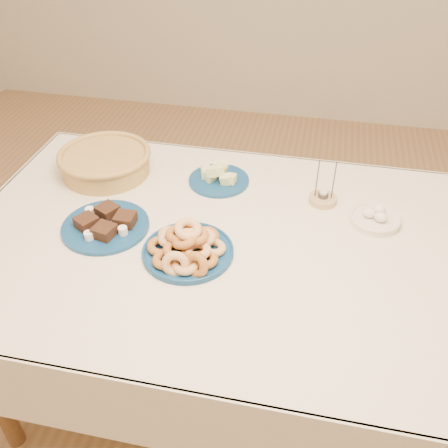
{
  "coord_description": "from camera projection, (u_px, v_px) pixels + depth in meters",
  "views": [
    {
      "loc": [
        0.24,
        -1.18,
        1.75
      ],
      "look_at": [
        0.0,
        -0.05,
        0.85
      ],
      "focal_mm": 40.0,
      "sensor_mm": 36.0,
      "label": 1
    }
  ],
  "objects": [
    {
      "name": "ground",
      "position": [
        227.0,
        382.0,
        2.02
      ],
      "size": [
        5.0,
        5.0,
        0.0
      ],
      "primitive_type": "plane",
      "color": "#956C46",
      "rests_on": "ground"
    },
    {
      "name": "egg_bowl",
      "position": [
        375.0,
        218.0,
        1.62
      ],
      "size": [
        0.2,
        0.2,
        0.05
      ],
      "rotation": [
        0.0,
        0.0,
        -0.2
      ],
      "color": "silver",
      "rests_on": "dining_table"
    },
    {
      "name": "candle_holder",
      "position": [
        323.0,
        199.0,
        1.71
      ],
      "size": [
        0.1,
        0.1,
        0.16
      ],
      "rotation": [
        0.0,
        0.0,
        -0.04
      ],
      "color": "tan",
      "rests_on": "dining_table"
    },
    {
      "name": "dining_table",
      "position": [
        227.0,
        265.0,
        1.62
      ],
      "size": [
        1.71,
        1.11,
        0.75
      ],
      "color": "brown",
      "rests_on": "ground"
    },
    {
      "name": "melon_plate",
      "position": [
        218.0,
        177.0,
        1.81
      ],
      "size": [
        0.27,
        0.27,
        0.08
      ],
      "rotation": [
        0.0,
        0.0,
        0.28
      ],
      "color": "navy",
      "rests_on": "dining_table"
    },
    {
      "name": "donut_platter",
      "position": [
        187.0,
        247.0,
        1.48
      ],
      "size": [
        0.29,
        0.29,
        0.13
      ],
      "rotation": [
        0.0,
        0.0,
        0.03
      ],
      "color": "navy",
      "rests_on": "dining_table"
    },
    {
      "name": "wicker_basket",
      "position": [
        105.0,
        161.0,
        1.84
      ],
      "size": [
        0.39,
        0.39,
        0.09
      ],
      "rotation": [
        0.0,
        0.0,
        -0.16
      ],
      "color": "olive",
      "rests_on": "dining_table"
    },
    {
      "name": "brownie_plate",
      "position": [
        106.0,
        224.0,
        1.59
      ],
      "size": [
        0.34,
        0.34,
        0.05
      ],
      "rotation": [
        0.0,
        0.0,
        -0.26
      ],
      "color": "navy",
      "rests_on": "dining_table"
    }
  ]
}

